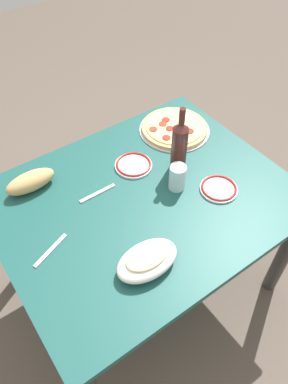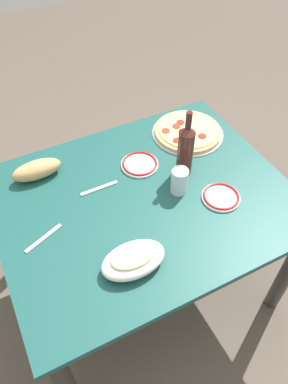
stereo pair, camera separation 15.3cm
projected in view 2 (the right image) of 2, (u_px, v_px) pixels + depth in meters
ground_plane at (144, 280)px, 2.08m from camera, size 8.00×8.00×0.00m
dining_table at (144, 213)px, 1.64m from camera, size 1.22×0.97×0.71m
pepperoni_pizza at (188, 132)px, 1.83m from camera, size 0.35×0.35×0.03m
baked_pasta_dish at (133, 259)px, 1.31m from camera, size 0.24×0.15×0.08m
wine_bottle at (186, 149)px, 1.57m from camera, size 0.07×0.07×0.32m
water_glass at (179, 181)px, 1.54m from camera, size 0.07×0.07×0.12m
side_plate_near at (221, 197)px, 1.55m from camera, size 0.16×0.16×0.02m
side_plate_far at (140, 164)px, 1.68m from camera, size 0.17×0.17×0.02m
bread_loaf at (37, 170)px, 1.61m from camera, size 0.22×0.09×0.08m
fork_left at (99, 188)px, 1.59m from camera, size 0.17×0.02×0.00m
fork_right at (44, 238)px, 1.41m from camera, size 0.16×0.08×0.00m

